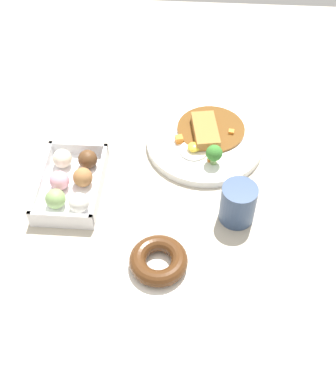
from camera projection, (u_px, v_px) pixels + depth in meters
name	position (u px, v px, depth m)	size (l,w,h in m)	color
ground_plane	(126.00, 190.00, 1.10)	(1.60, 1.60, 0.00)	#B2A893
curry_plate	(205.00, 140.00, 1.18)	(0.27, 0.27, 0.07)	white
donut_box	(71.00, 183.00, 1.09)	(0.21, 0.13, 0.05)	white
chocolate_ring_donut	(159.00, 261.00, 0.96)	(0.15, 0.15, 0.03)	white
coffee_mug	(238.00, 204.00, 1.02)	(0.07, 0.07, 0.09)	#33476B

